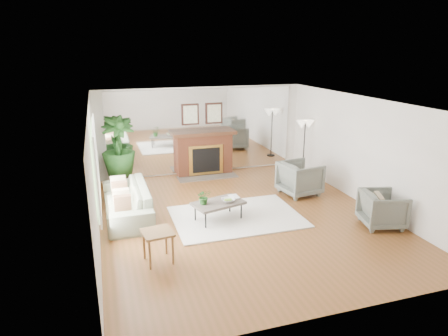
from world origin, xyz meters
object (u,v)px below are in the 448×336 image
object	(u,v)px
fireplace	(204,152)
armchair_back	(300,178)
floor_lamp	(305,129)
coffee_table	(218,204)
potted_ficus	(118,149)
sofa	(127,201)
armchair_front	(383,209)
side_table	(158,236)

from	to	relation	value
fireplace	armchair_back	size ratio (longest dim) A/B	2.23
fireplace	floor_lamp	size ratio (longest dim) A/B	1.28
fireplace	armchair_back	xyz separation A→B (m)	(1.86, -2.32, -0.24)
fireplace	coffee_table	world-z (taller)	fireplace
coffee_table	armchair_back	xyz separation A→B (m)	(2.42, 0.94, 0.03)
fireplace	potted_ficus	size ratio (longest dim) A/B	1.12
floor_lamp	coffee_table	bearing A→B (deg)	-144.50
fireplace	floor_lamp	xyz separation A→B (m)	(2.70, -0.94, 0.71)
sofa	floor_lamp	size ratio (longest dim) A/B	1.47
coffee_table	armchair_front	bearing A→B (deg)	-21.86
coffee_table	floor_lamp	world-z (taller)	floor_lamp
fireplace	potted_ficus	distance (m)	2.42
armchair_back	armchair_front	size ratio (longest dim) A/B	1.12
side_table	potted_ficus	world-z (taller)	potted_ficus
coffee_table	potted_ficus	size ratio (longest dim) A/B	0.65
armchair_back	floor_lamp	bearing A→B (deg)	-39.84
sofa	armchair_front	bearing A→B (deg)	66.38
floor_lamp	sofa	bearing A→B (deg)	-164.06
side_table	potted_ficus	distance (m)	4.47
armchair_front	potted_ficus	distance (m)	6.66
fireplace	potted_ficus	world-z (taller)	fireplace
potted_ficus	sofa	bearing A→B (deg)	-90.07
armchair_front	floor_lamp	size ratio (longest dim) A/B	0.51
sofa	potted_ficus	size ratio (longest dim) A/B	1.29
armchair_front	sofa	bearing A→B (deg)	80.87
sofa	potted_ficus	xyz separation A→B (m)	(0.00, 2.23, 0.63)
coffee_table	armchair_front	xyz separation A→B (m)	(3.16, -1.27, -0.02)
coffee_table	armchair_back	bearing A→B (deg)	21.15
armchair_front	floor_lamp	world-z (taller)	floor_lamp
fireplace	armchair_front	bearing A→B (deg)	-60.13
sofa	potted_ficus	distance (m)	2.32
coffee_table	sofa	size ratio (longest dim) A/B	0.50
potted_ficus	coffee_table	bearing A→B (deg)	-59.36
fireplace	coffee_table	distance (m)	3.32
fireplace	sofa	size ratio (longest dim) A/B	0.87
fireplace	floor_lamp	distance (m)	2.94
fireplace	side_table	distance (m)	5.02
armchair_back	side_table	xyz separation A→B (m)	(-3.90, -2.26, 0.06)
side_table	sofa	bearing A→B (deg)	99.33
potted_ficus	armchair_front	bearing A→B (deg)	-41.17
armchair_back	side_table	bearing A→B (deg)	111.29
fireplace	coffee_table	bearing A→B (deg)	-99.73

